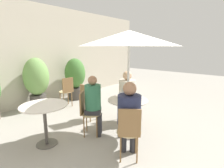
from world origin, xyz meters
TOP-DOWN VIEW (x-y plane):
  - ground_plane at (0.00, 0.00)m, footprint 20.00×20.00m
  - storefront_wall at (0.00, 3.47)m, footprint 10.00×0.06m
  - cafe_table_near at (0.24, 0.14)m, footprint 0.77×0.77m
  - cafe_table_far at (-0.96, 1.08)m, footprint 0.80×0.80m
  - bistro_chair_0 at (0.89, 0.62)m, footprint 0.44×0.44m
  - bistro_chair_1 at (-0.24, 0.79)m, footprint 0.44×0.44m
  - bistro_chair_2 at (-0.40, -0.34)m, footprint 0.44×0.44m
  - bistro_chair_3 at (0.26, 1.30)m, footprint 0.40×0.38m
  - bistro_chair_4 at (0.51, 2.49)m, footprint 0.39×0.41m
  - seated_person_0 at (0.77, 0.54)m, footprint 0.48×0.47m
  - seated_person_1 at (-0.15, 0.67)m, footprint 0.39×0.39m
  - seated_person_2 at (-0.29, -0.26)m, footprint 0.46×0.45m
  - beer_glass_0 at (0.11, 0.21)m, footprint 0.06×0.06m
  - beer_glass_1 at (0.21, -0.01)m, footprint 0.06×0.06m
  - beer_glass_2 at (0.39, 0.10)m, footprint 0.06×0.06m
  - beer_glass_3 at (0.31, 0.28)m, footprint 0.07×0.07m
  - potted_plant_1 at (-0.08, 3.07)m, footprint 0.69×0.69m
  - potted_plant_2 at (1.22, 2.99)m, footprint 0.68×0.68m
  - umbrella at (0.24, 0.14)m, footprint 1.82×1.82m

SIDE VIEW (x-z plane):
  - ground_plane at x=0.00m, z-range 0.00..0.00m
  - bistro_chair_0 at x=0.89m, z-range 0.09..0.97m
  - bistro_chair_1 at x=-0.24m, z-range 0.09..0.97m
  - bistro_chair_2 at x=-0.40m, z-range 0.09..0.97m
  - bistro_chair_3 at x=0.26m, z-range 0.09..0.97m
  - bistro_chair_4 at x=0.51m, z-range 0.09..0.97m
  - cafe_table_near at x=0.24m, z-range 0.22..0.97m
  - cafe_table_far at x=-0.96m, z-range 0.22..0.98m
  - seated_person_0 at x=0.77m, z-range 0.11..1.32m
  - seated_person_1 at x=-0.15m, z-range 0.12..1.32m
  - seated_person_2 at x=-0.29m, z-range 0.11..1.34m
  - potted_plant_2 at x=1.22m, z-range 0.07..1.44m
  - potted_plant_1 at x=-0.08m, z-range 0.10..1.55m
  - beer_glass_0 at x=0.11m, z-range 0.75..0.92m
  - beer_glass_2 at x=0.39m, z-range 0.75..0.92m
  - beer_glass_3 at x=0.31m, z-range 0.75..0.94m
  - beer_glass_1 at x=0.21m, z-range 0.75..0.95m
  - storefront_wall at x=0.00m, z-range 0.00..3.00m
  - umbrella at x=0.24m, z-range 0.87..2.90m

